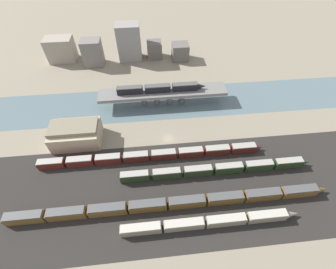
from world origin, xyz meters
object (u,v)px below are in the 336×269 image
(train_yard_far, at_px, (216,169))
(train_yard_near, at_px, (210,222))
(warehouse_building, at_px, (76,134))
(train_on_bridge, at_px, (161,88))
(train_yard_outer, at_px, (153,155))
(train_yard_mid, at_px, (172,203))

(train_yard_far, bearing_deg, train_yard_near, -109.61)
(warehouse_building, bearing_deg, train_yard_near, -40.37)
(train_yard_near, height_order, train_yard_far, train_yard_far)
(train_on_bridge, xyz_separation_m, train_yard_far, (16.78, -42.22, -6.65))
(train_yard_outer, bearing_deg, train_yard_near, -59.65)
(train_yard_mid, distance_m, train_yard_far, 21.03)
(train_yard_far, bearing_deg, train_yard_outer, 158.65)
(train_yard_outer, bearing_deg, train_on_bridge, 79.89)
(train_yard_near, relative_size, train_yard_far, 0.80)
(train_yard_mid, relative_size, warehouse_building, 5.57)
(train_yard_mid, relative_size, train_yard_outer, 1.22)
(train_yard_far, distance_m, warehouse_building, 57.43)
(train_yard_far, xyz_separation_m, train_yard_outer, (-22.73, 8.88, -0.21))
(train_yard_near, bearing_deg, warehouse_building, 139.63)
(train_yard_far, relative_size, warehouse_building, 3.71)
(train_on_bridge, distance_m, warehouse_building, 42.45)
(train_yard_far, xyz_separation_m, warehouse_building, (-53.35, 21.12, 2.28))
(train_yard_near, distance_m, train_yard_far, 19.75)
(train_on_bridge, relative_size, train_yard_outer, 0.48)
(train_yard_mid, xyz_separation_m, train_yard_far, (17.67, 11.40, 0.09))
(train_on_bridge, distance_m, train_yard_mid, 54.05)
(train_yard_near, relative_size, warehouse_building, 2.96)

